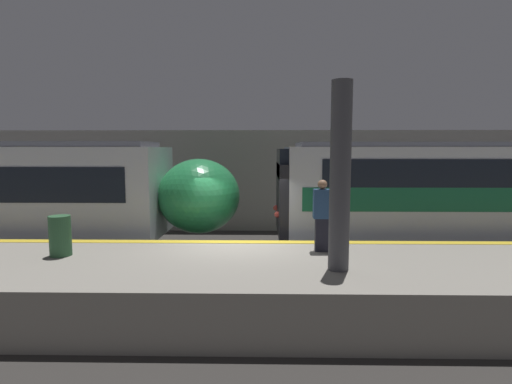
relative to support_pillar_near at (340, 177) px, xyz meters
name	(u,v)px	position (x,y,z in m)	size (l,w,h in m)	color
ground_plane	(239,282)	(-2.01, 2.31, -2.77)	(120.00, 120.00, 0.00)	#33302D
platform	(233,286)	(-2.01, 0.51, -2.25)	(40.00, 3.61, 1.05)	gray
station_rear_barrier	(248,181)	(-2.01, 8.61, -0.76)	(50.00, 0.15, 4.02)	#9E998E
support_pillar_near	(340,177)	(0.00, 0.00, 0.00)	(0.38, 0.38, 3.46)	#47474C
person_waiting	(322,214)	(-0.12, 1.35, -0.91)	(0.38, 0.24, 1.58)	black
trash_bin	(60,236)	(-5.67, 0.87, -1.31)	(0.44, 0.44, 0.85)	#2D5B38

